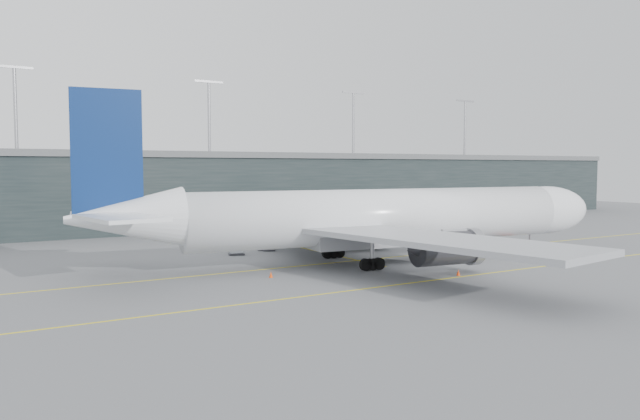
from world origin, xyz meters
TOP-DOWN VIEW (x-y plane):
  - ground at (0.00, 0.00)m, footprint 320.00×320.00m
  - taxiline_a at (0.00, -4.00)m, footprint 160.00×0.25m
  - taxiline_b at (0.00, -20.00)m, footprint 160.00×0.25m
  - taxiline_lead_main at (5.00, 20.00)m, footprint 0.25×60.00m
  - terminal at (-0.00, 58.00)m, footprint 240.00×36.00m
  - main_aircraft at (6.62, -6.42)m, footprint 73.28×68.34m
  - jet_bridge at (26.11, 22.02)m, footprint 12.98×43.10m
  - gse_cart at (29.06, -8.33)m, footprint 2.10×1.38m
  - baggage_dolly at (34.44, -12.93)m, footprint 2.96×2.45m
  - uld_a at (-6.55, 9.06)m, footprint 2.57×2.29m
  - uld_b at (-1.18, 11.19)m, footprint 2.40×2.17m
  - uld_c at (-0.84, 10.34)m, footprint 2.14×1.92m
  - cone_nose at (33.18, -5.51)m, footprint 0.50×0.50m
  - cone_wing_stbd at (8.14, -19.31)m, footprint 0.44×0.44m
  - cone_wing_port at (10.90, 9.50)m, footprint 0.49×0.49m
  - cone_tail at (-10.52, -9.35)m, footprint 0.44×0.44m

SIDE VIEW (x-z plane):
  - ground at x=0.00m, z-range 0.00..0.00m
  - taxiline_a at x=0.00m, z-range 0.00..0.02m
  - taxiline_b at x=0.00m, z-range 0.00..0.02m
  - taxiline_lead_main at x=5.00m, z-range 0.00..0.02m
  - baggage_dolly at x=34.44m, z-range 0.03..0.31m
  - cone_tail at x=-10.52m, z-range 0.00..0.69m
  - cone_wing_stbd at x=8.14m, z-range 0.00..0.71m
  - cone_wing_port at x=10.90m, z-range 0.00..0.78m
  - cone_nose at x=33.18m, z-range 0.00..0.79m
  - gse_cart at x=29.06m, z-range 0.08..1.48m
  - uld_c at x=-0.84m, z-range 0.04..1.65m
  - uld_b at x=-1.18m, z-range 0.05..1.84m
  - uld_a at x=-6.55m, z-range 0.05..2.01m
  - jet_bridge at x=26.11m, z-range 1.46..7.32m
  - main_aircraft at x=6.62m, z-range -4.51..16.04m
  - terminal at x=0.00m, z-range -6.88..22.12m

